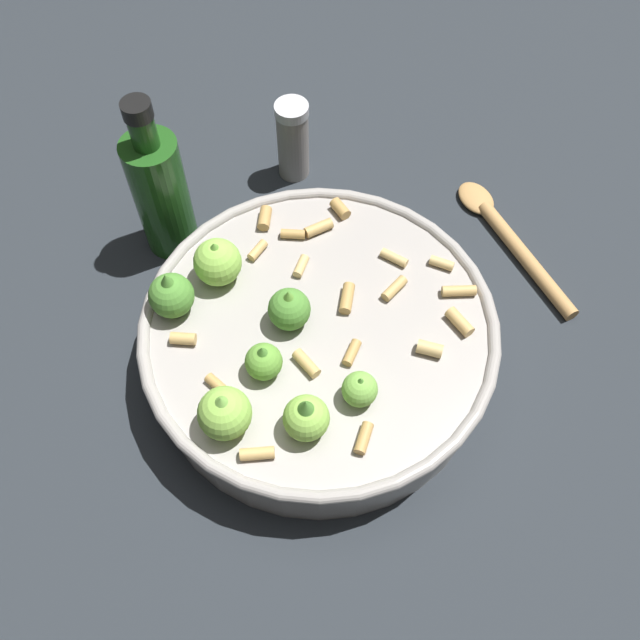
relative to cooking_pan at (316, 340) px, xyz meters
The scene contains 5 objects.
ground_plane 0.04m from the cooking_pan, 67.96° to the right, with size 2.40×2.40×0.00m, color #23282D.
cooking_pan is the anchor object (origin of this frame).
pepper_shaker 0.26m from the cooking_pan, ahead, with size 0.04×0.04×0.10m.
olive_oil_bottle 0.23m from the cooking_pan, 45.83° to the left, with size 0.06×0.06×0.20m.
wooden_spoon 0.27m from the cooking_pan, 54.79° to the right, with size 0.20×0.12×0.02m.
Camera 1 is at (-0.34, 0.00, 0.62)m, focal length 38.87 mm.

